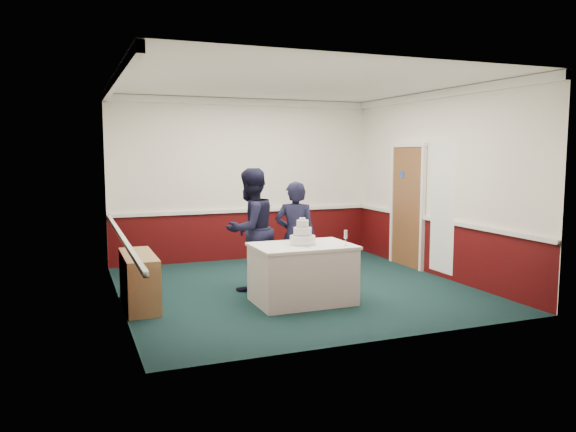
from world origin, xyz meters
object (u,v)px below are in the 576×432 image
object	(u,v)px
cake_knife	(306,247)
person_woman	(295,237)
wedding_cake	(303,236)
person_man	(251,229)
champagne_flute	(346,235)
sideboard	(139,280)
cake_table	(302,273)

from	to	relation	value
cake_knife	person_woman	bearing A→B (deg)	76.71
wedding_cake	person_man	world-z (taller)	person_man
champagne_flute	person_man	xyz separation A→B (m)	(-0.92, 1.23, -0.03)
sideboard	wedding_cake	bearing A→B (deg)	-15.82
wedding_cake	person_woman	bearing A→B (deg)	77.16
champagne_flute	person_woman	size ratio (longest dim) A/B	0.13
cake_knife	person_woman	distance (m)	0.79
cake_table	person_woman	distance (m)	0.71
wedding_cake	person_man	bearing A→B (deg)	114.15
cake_knife	person_woman	world-z (taller)	person_woman
cake_table	wedding_cake	bearing A→B (deg)	90.00
cake_table	person_man	xyz separation A→B (m)	(-0.42, 0.95, 0.49)
sideboard	wedding_cake	distance (m)	2.22
wedding_cake	champagne_flute	distance (m)	0.57
person_woman	cake_table	bearing A→B (deg)	104.61
wedding_cake	person_woman	world-z (taller)	person_woman
sideboard	cake_table	distance (m)	2.15
sideboard	cake_table	bearing A→B (deg)	-15.82
cake_table	champagne_flute	size ratio (longest dim) A/B	6.44
cake_table	champagne_flute	distance (m)	0.78
person_man	person_woman	bearing A→B (deg)	119.93
cake_table	person_woman	bearing A→B (deg)	77.16
champagne_flute	wedding_cake	bearing A→B (deg)	150.75
sideboard	champagne_flute	xyz separation A→B (m)	(2.57, -0.87, 0.58)
wedding_cake	person_man	size ratio (longest dim) A/B	0.20
sideboard	person_man	distance (m)	1.77
person_woman	cake_knife	bearing A→B (deg)	105.71
sideboard	wedding_cake	xyz separation A→B (m)	(2.07, -0.59, 0.55)
cake_table	person_woman	world-z (taller)	person_woman
champagne_flute	person_woman	bearing A→B (deg)	113.36
person_woman	person_man	bearing A→B (deg)	-6.35
wedding_cake	cake_knife	world-z (taller)	wedding_cake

